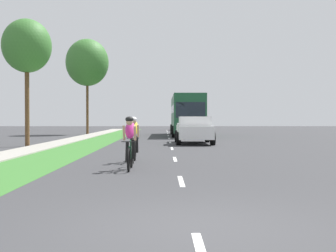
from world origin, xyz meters
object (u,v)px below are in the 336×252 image
pickup_white (194,130)px  street_tree_far (87,63)px  cyclist_lead (130,142)px  bus_dark_green (186,113)px  cyclist_trailing (134,139)px  sedan_maroon (180,124)px  street_tree_near (27,47)px

pickup_white → street_tree_far: 18.58m
cyclist_lead → bus_dark_green: bearing=83.2°
bus_dark_green → cyclist_trailing: bearing=-97.6°
cyclist_trailing → cyclist_lead: bearing=-88.9°
cyclist_lead → sedan_maroon: bearing=85.9°
sedan_maroon → pickup_white: bearing=-90.6°
sedan_maroon → bus_dark_green: bearing=-90.3°
street_tree_far → street_tree_near: bearing=-90.5°
street_tree_near → street_tree_far: bearing=89.5°
pickup_white → street_tree_far: (-9.11, 15.03, 6.02)m
sedan_maroon → street_tree_far: size_ratio=0.47×
cyclist_trailing → bus_dark_green: size_ratio=0.15×
pickup_white → bus_dark_green: size_ratio=0.44×
cyclist_trailing → street_tree_near: street_tree_near is taller
pickup_white → street_tree_far: street_tree_far is taller
sedan_maroon → street_tree_far: (-9.43, -15.38, 6.08)m
cyclist_lead → bus_dark_green: (3.04, 25.41, 1.17)m
cyclist_lead → street_tree_near: size_ratio=0.25×
sedan_maroon → cyclist_trailing: bearing=-94.4°
street_tree_near → cyclist_trailing: bearing=-53.0°
cyclist_lead → street_tree_far: bearing=102.6°
cyclist_lead → street_tree_near: (-6.43, 10.67, 4.62)m
pickup_white → sedan_maroon: pickup_white is taller
pickup_white → sedan_maroon: (0.32, 30.41, -0.06)m
cyclist_trailing → pickup_white: bearing=75.3°
bus_dark_green → street_tree_near: (-9.47, -14.73, 3.45)m
cyclist_lead → pickup_white: pickup_white is taller
cyclist_lead → bus_dark_green: 25.61m
cyclist_trailing → street_tree_far: 27.40m
cyclist_trailing → bus_dark_green: bus_dark_green is taller
sedan_maroon → street_tree_far: bearing=-121.5°
pickup_white → street_tree_far: bearing=121.2°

